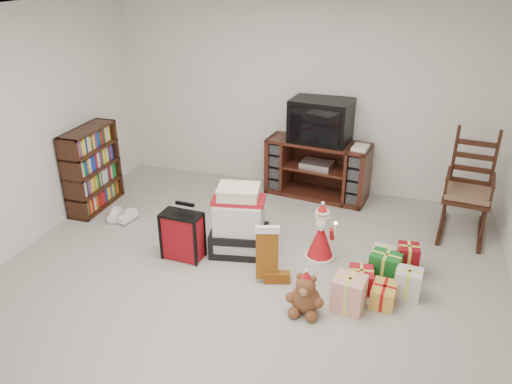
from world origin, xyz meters
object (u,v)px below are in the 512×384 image
at_px(teddy_bear, 306,296).
at_px(santa_figurine, 321,238).
at_px(red_suitcase, 183,236).
at_px(bookshelf, 92,170).
at_px(gift_cluster, 382,276).
at_px(sneaker_pair, 122,217).
at_px(rocking_chair, 466,197).
at_px(mrs_claus_figurine, 239,220).
at_px(crt_television, 321,120).
at_px(tv_stand, 317,169).
at_px(gift_pile, 239,225).

bearing_deg(teddy_bear, santa_figurine, 92.19).
bearing_deg(red_suitcase, bookshelf, 156.66).
xyz_separation_m(red_suitcase, gift_cluster, (2.04, 0.07, -0.14)).
bearing_deg(gift_cluster, bookshelf, 168.85).
height_order(santa_figurine, sneaker_pair, santa_figurine).
xyz_separation_m(teddy_bear, sneaker_pair, (-2.47, 1.03, -0.13)).
distance_m(bookshelf, sneaker_pair, 0.73).
height_order(teddy_bear, santa_figurine, santa_figurine).
bearing_deg(rocking_chair, mrs_claus_figurine, -151.37).
relative_size(rocking_chair, sneaker_pair, 3.74).
bearing_deg(crt_television, mrs_claus_figurine, -106.56).
relative_size(tv_stand, gift_cluster, 1.30).
distance_m(rocking_chair, teddy_bear, 2.45).
bearing_deg(tv_stand, crt_television, 85.18).
xyz_separation_m(gift_pile, mrs_claus_figurine, (-0.09, 0.25, -0.09)).
bearing_deg(teddy_bear, tv_stand, 98.57).
bearing_deg(teddy_bear, rocking_chair, 54.40).
height_order(bookshelf, mrs_claus_figurine, bookshelf).
relative_size(sneaker_pair, gift_cluster, 0.32).
distance_m(red_suitcase, mrs_claus_figurine, 0.69).
relative_size(bookshelf, gift_cluster, 0.98).
bearing_deg(sneaker_pair, mrs_claus_figurine, -2.41).
relative_size(tv_stand, crt_television, 1.73).
bearing_deg(crt_television, santa_figurine, -71.35).
bearing_deg(teddy_bear, red_suitcase, 160.36).
height_order(rocking_chair, santa_figurine, rocking_chair).
xyz_separation_m(bookshelf, gift_pile, (2.09, -0.50, -0.17)).
xyz_separation_m(red_suitcase, sneaker_pair, (-1.06, 0.53, -0.22)).
bearing_deg(gift_pile, teddy_bear, -52.04).
distance_m(teddy_bear, santa_figurine, 0.91).
height_order(red_suitcase, gift_cluster, red_suitcase).
height_order(tv_stand, gift_cluster, tv_stand).
height_order(rocking_chair, red_suitcase, rocking_chair).
relative_size(teddy_bear, sneaker_pair, 1.18).
bearing_deg(mrs_claus_figurine, gift_pile, -70.96).
height_order(tv_stand, rocking_chair, rocking_chair).
xyz_separation_m(bookshelf, santa_figurine, (2.94, -0.38, -0.25)).
height_order(red_suitcase, teddy_bear, red_suitcase).
height_order(gift_pile, crt_television, crt_television).
relative_size(bookshelf, sneaker_pair, 3.09).
relative_size(tv_stand, rocking_chair, 1.10).
bearing_deg(gift_pile, crt_television, 62.05).
relative_size(rocking_chair, gift_cluster, 1.19).
bearing_deg(rocking_chair, gift_cluster, -112.33).
distance_m(santa_figurine, gift_cluster, 0.75).
bearing_deg(mrs_claus_figurine, red_suitcase, -129.35).
distance_m(bookshelf, mrs_claus_figurine, 2.04).
xyz_separation_m(tv_stand, teddy_bear, (0.37, -2.43, -0.20)).
distance_m(rocking_chair, mrs_claus_figurine, 2.58).
xyz_separation_m(tv_stand, mrs_claus_figurine, (-0.61, -1.39, -0.14)).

